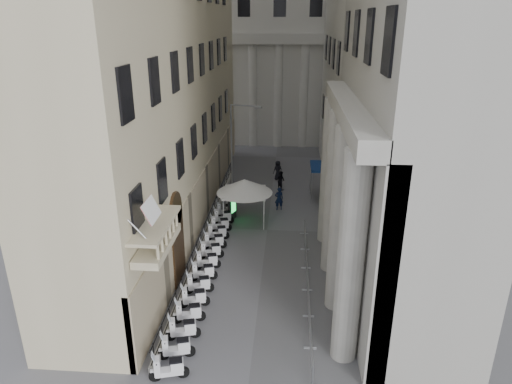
# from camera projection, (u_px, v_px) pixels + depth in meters

# --- Properties ---
(far_building) EXTENTS (22.00, 10.00, 30.00)m
(far_building) POSITION_uv_depth(u_px,v_px,m) (281.00, 16.00, 55.46)
(far_building) COLOR beige
(far_building) RESTS_ON ground
(iron_fence) EXTENTS (0.30, 28.00, 1.40)m
(iron_fence) POSITION_uv_depth(u_px,v_px,m) (207.00, 235.00, 33.18)
(iron_fence) COLOR black
(iron_fence) RESTS_ON ground
(blue_awning) EXTENTS (1.60, 3.00, 3.00)m
(blue_awning) POSITION_uv_depth(u_px,v_px,m) (318.00, 198.00, 40.04)
(blue_awning) COLOR navy
(blue_awning) RESTS_ON ground
(flag) EXTENTS (1.00, 1.40, 8.20)m
(flag) POSITION_uv_depth(u_px,v_px,m) (165.00, 360.00, 21.05)
(flag) COLOR #9E0C11
(flag) RESTS_ON ground
(scooter_0) EXTENTS (1.50, 0.90, 1.50)m
(scooter_0) POSITION_uv_depth(u_px,v_px,m) (170.00, 379.00, 19.96)
(scooter_0) COLOR white
(scooter_0) RESTS_ON ground
(scooter_1) EXTENTS (1.50, 0.90, 1.50)m
(scooter_1) POSITION_uv_depth(u_px,v_px,m) (177.00, 358.00, 21.21)
(scooter_1) COLOR white
(scooter_1) RESTS_ON ground
(scooter_2) EXTENTS (1.50, 0.90, 1.50)m
(scooter_2) POSITION_uv_depth(u_px,v_px,m) (184.00, 339.00, 22.47)
(scooter_2) COLOR white
(scooter_2) RESTS_ON ground
(scooter_3) EXTENTS (1.50, 0.90, 1.50)m
(scooter_3) POSITION_uv_depth(u_px,v_px,m) (190.00, 322.00, 23.72)
(scooter_3) COLOR white
(scooter_3) RESTS_ON ground
(scooter_4) EXTENTS (1.50, 0.90, 1.50)m
(scooter_4) POSITION_uv_depth(u_px,v_px,m) (195.00, 306.00, 24.97)
(scooter_4) COLOR white
(scooter_4) RESTS_ON ground
(scooter_5) EXTENTS (1.50, 0.90, 1.50)m
(scooter_5) POSITION_uv_depth(u_px,v_px,m) (200.00, 293.00, 26.23)
(scooter_5) COLOR white
(scooter_5) RESTS_ON ground
(scooter_6) EXTENTS (1.50, 0.90, 1.50)m
(scooter_6) POSITION_uv_depth(u_px,v_px,m) (204.00, 280.00, 27.48)
(scooter_6) COLOR white
(scooter_6) RESTS_ON ground
(scooter_7) EXTENTS (1.50, 0.90, 1.50)m
(scooter_7) POSITION_uv_depth(u_px,v_px,m) (208.00, 269.00, 28.74)
(scooter_7) COLOR white
(scooter_7) RESTS_ON ground
(scooter_8) EXTENTS (1.50, 0.90, 1.50)m
(scooter_8) POSITION_uv_depth(u_px,v_px,m) (211.00, 258.00, 29.99)
(scooter_8) COLOR white
(scooter_8) RESTS_ON ground
(scooter_9) EXTENTS (1.50, 0.90, 1.50)m
(scooter_9) POSITION_uv_depth(u_px,v_px,m) (215.00, 249.00, 31.25)
(scooter_9) COLOR white
(scooter_9) RESTS_ON ground
(scooter_10) EXTENTS (1.50, 0.90, 1.50)m
(scooter_10) POSITION_uv_depth(u_px,v_px,m) (218.00, 240.00, 32.50)
(scooter_10) COLOR white
(scooter_10) RESTS_ON ground
(scooter_11) EXTENTS (1.50, 0.90, 1.50)m
(scooter_11) POSITION_uv_depth(u_px,v_px,m) (220.00, 231.00, 33.76)
(scooter_11) COLOR white
(scooter_11) RESTS_ON ground
(scooter_12) EXTENTS (1.50, 0.90, 1.50)m
(scooter_12) POSITION_uv_depth(u_px,v_px,m) (223.00, 224.00, 35.01)
(scooter_12) COLOR white
(scooter_12) RESTS_ON ground
(scooter_13) EXTENTS (1.50, 0.90, 1.50)m
(scooter_13) POSITION_uv_depth(u_px,v_px,m) (225.00, 217.00, 36.27)
(scooter_13) COLOR white
(scooter_13) RESTS_ON ground
(barrier_0) EXTENTS (0.60, 2.40, 1.10)m
(barrier_0) POSITION_uv_depth(u_px,v_px,m) (311.00, 367.00, 20.63)
(barrier_0) COLOR #AFB2B7
(barrier_0) RESTS_ON ground
(barrier_1) EXTENTS (0.60, 2.40, 1.10)m
(barrier_1) POSITION_uv_depth(u_px,v_px,m) (309.00, 332.00, 22.96)
(barrier_1) COLOR #AFB2B7
(barrier_1) RESTS_ON ground
(barrier_2) EXTENTS (0.60, 2.40, 1.10)m
(barrier_2) POSITION_uv_depth(u_px,v_px,m) (308.00, 303.00, 25.29)
(barrier_2) COLOR #AFB2B7
(barrier_2) RESTS_ON ground
(barrier_3) EXTENTS (0.60, 2.40, 1.10)m
(barrier_3) POSITION_uv_depth(u_px,v_px,m) (306.00, 279.00, 27.61)
(barrier_3) COLOR #AFB2B7
(barrier_3) RESTS_ON ground
(barrier_4) EXTENTS (0.60, 2.40, 1.10)m
(barrier_4) POSITION_uv_depth(u_px,v_px,m) (305.00, 259.00, 29.94)
(barrier_4) COLOR #AFB2B7
(barrier_4) RESTS_ON ground
(barrier_5) EXTENTS (0.60, 2.40, 1.10)m
(barrier_5) POSITION_uv_depth(u_px,v_px,m) (305.00, 241.00, 32.27)
(barrier_5) COLOR #AFB2B7
(barrier_5) RESTS_ON ground
(security_tent) EXTENTS (4.26, 4.26, 3.46)m
(security_tent) POSITION_uv_depth(u_px,v_px,m) (245.00, 187.00, 34.35)
(security_tent) COLOR white
(security_tent) RESTS_ON ground
(street_lamp) EXTENTS (2.65, 0.96, 8.38)m
(street_lamp) POSITION_uv_depth(u_px,v_px,m) (235.00, 145.00, 37.41)
(street_lamp) COLOR #909398
(street_lamp) RESTS_ON ground
(info_kiosk) EXTENTS (0.57, 0.93, 1.90)m
(info_kiosk) POSITION_uv_depth(u_px,v_px,m) (232.00, 208.00, 35.49)
(info_kiosk) COLOR black
(info_kiosk) RESTS_ON ground
(pedestrian_a) EXTENTS (0.80, 0.62, 1.94)m
(pedestrian_a) POSITION_uv_depth(u_px,v_px,m) (279.00, 199.00, 37.26)
(pedestrian_a) COLOR #0D1737
(pedestrian_a) RESTS_ON ground
(pedestrian_b) EXTENTS (1.08, 1.08, 1.77)m
(pedestrian_b) POSITION_uv_depth(u_px,v_px,m) (281.00, 180.00, 41.72)
(pedestrian_b) COLOR black
(pedestrian_b) RESTS_ON ground
(pedestrian_c) EXTENTS (1.10, 0.98, 1.88)m
(pedestrian_c) POSITION_uv_depth(u_px,v_px,m) (278.00, 170.00, 44.31)
(pedestrian_c) COLOR black
(pedestrian_c) RESTS_ON ground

